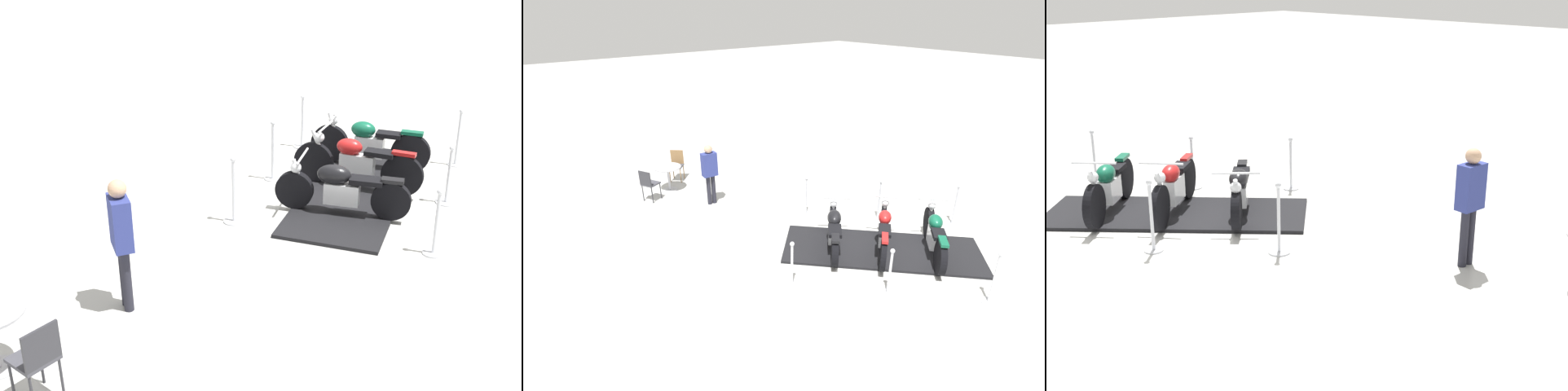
% 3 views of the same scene
% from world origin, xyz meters
% --- Properties ---
extents(ground_plane, '(80.00, 80.00, 0.00)m').
position_xyz_m(ground_plane, '(0.00, 0.00, 0.00)').
color(ground_plane, silver).
extents(display_platform, '(4.31, 4.17, 0.06)m').
position_xyz_m(display_platform, '(0.00, 0.00, 0.03)').
color(display_platform, black).
rests_on(display_platform, ground_plane).
extents(motorcycle_forest, '(1.59, 1.76, 1.04)m').
position_xyz_m(motorcycle_forest, '(-0.79, -0.77, 0.52)').
color(motorcycle_forest, black).
rests_on(motorcycle_forest, display_platform).
extents(motorcycle_maroon, '(1.51, 1.86, 1.04)m').
position_xyz_m(motorcycle_maroon, '(0.02, -0.02, 0.53)').
color(motorcycle_maroon, black).
rests_on(motorcycle_maroon, display_platform).
extents(motorcycle_black, '(1.66, 1.59, 0.91)m').
position_xyz_m(motorcycle_black, '(0.83, 0.73, 0.49)').
color(motorcycle_black, black).
rests_on(motorcycle_black, display_platform).
extents(stanchion_left_front, '(0.29, 0.29, 1.12)m').
position_xyz_m(stanchion_left_front, '(-2.41, -0.15, 0.41)').
color(stanchion_left_front, silver).
rests_on(stanchion_left_front, ground_plane).
extents(stanchion_left_rear, '(0.30, 0.30, 1.01)m').
position_xyz_m(stanchion_left_rear, '(0.32, 2.39, 0.35)').
color(stanchion_left_rear, silver).
rests_on(stanchion_left_rear, ground_plane).
extents(stanchion_right_front, '(0.34, 0.34, 1.10)m').
position_xyz_m(stanchion_right_front, '(-0.32, -2.39, 0.34)').
color(stanchion_right_front, silver).
rests_on(stanchion_right_front, ground_plane).
extents(stanchion_right_rear, '(0.33, 0.33, 1.10)m').
position_xyz_m(stanchion_right_rear, '(2.41, 0.15, 0.35)').
color(stanchion_right_rear, silver).
rests_on(stanchion_right_rear, ground_plane).
extents(stanchion_right_mid, '(0.29, 0.29, 1.12)m').
position_xyz_m(stanchion_right_mid, '(1.04, -1.12, 0.40)').
color(stanchion_right_mid, silver).
rests_on(stanchion_right_mid, ground_plane).
extents(stanchion_left_mid, '(0.34, 0.34, 1.02)m').
position_xyz_m(stanchion_left_mid, '(-1.04, 1.12, 0.32)').
color(stanchion_left_mid, silver).
rests_on(stanchion_left_mid, ground_plane).
extents(cafe_chair_across_table, '(0.53, 0.53, 0.93)m').
position_xyz_m(cafe_chair_across_table, '(5.85, 2.98, 0.55)').
color(cafe_chair_across_table, '#2D2D33').
rests_on(cafe_chair_across_table, ground_plane).
extents(bystander_person, '(0.26, 0.42, 1.71)m').
position_xyz_m(bystander_person, '(4.60, 1.72, 1.02)').
color(bystander_person, '#23232D').
rests_on(bystander_person, ground_plane).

